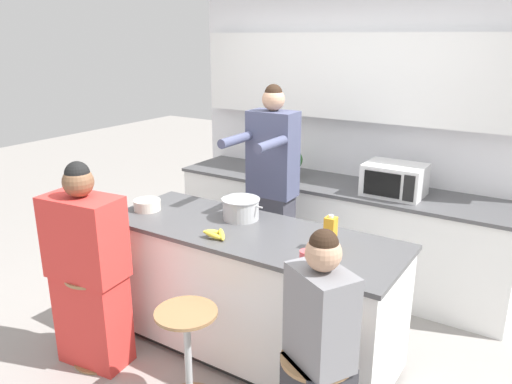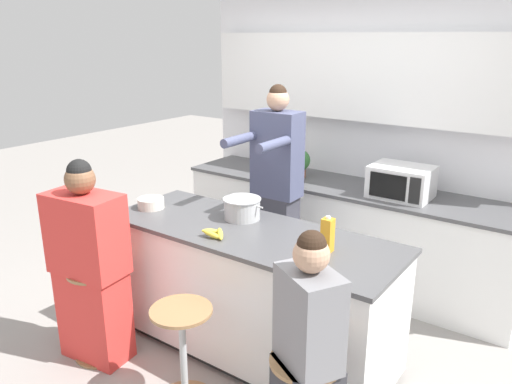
% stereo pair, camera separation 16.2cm
% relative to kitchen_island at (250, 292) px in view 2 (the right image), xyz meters
% --- Properties ---
extents(ground_plane, '(16.00, 16.00, 0.00)m').
position_rel_kitchen_island_xyz_m(ground_plane, '(0.00, 0.00, -0.47)').
color(ground_plane, gray).
extents(wall_back, '(3.31, 0.22, 2.70)m').
position_rel_kitchen_island_xyz_m(wall_back, '(0.00, 1.73, 1.07)').
color(wall_back, white).
rests_on(wall_back, ground_plane).
extents(back_counter, '(3.08, 0.66, 0.90)m').
position_rel_kitchen_island_xyz_m(back_counter, '(0.00, 1.42, -0.02)').
color(back_counter, white).
rests_on(back_counter, ground_plane).
extents(kitchen_island, '(2.08, 0.76, 0.93)m').
position_rel_kitchen_island_xyz_m(kitchen_island, '(0.00, 0.00, 0.00)').
color(kitchen_island, black).
rests_on(kitchen_island, ground_plane).
extents(bar_stool_leftmost, '(0.38, 0.38, 0.65)m').
position_rel_kitchen_island_xyz_m(bar_stool_leftmost, '(-0.83, -0.65, -0.11)').
color(bar_stool_leftmost, '#997047').
rests_on(bar_stool_leftmost, ground_plane).
extents(bar_stool_center, '(0.38, 0.38, 0.65)m').
position_rel_kitchen_island_xyz_m(bar_stool_center, '(0.00, -0.67, -0.11)').
color(bar_stool_center, '#997047').
rests_on(bar_stool_center, ground_plane).
extents(person_cooking, '(0.39, 0.60, 1.83)m').
position_rel_kitchen_island_xyz_m(person_cooking, '(-0.24, 0.69, 0.44)').
color(person_cooking, '#383842').
rests_on(person_cooking, ground_plane).
extents(person_wrapped_blanket, '(0.54, 0.34, 1.43)m').
position_rel_kitchen_island_xyz_m(person_wrapped_blanket, '(-0.84, -0.68, 0.20)').
color(person_wrapped_blanket, red).
rests_on(person_wrapped_blanket, ground_plane).
extents(person_seated_near, '(0.40, 0.38, 1.35)m').
position_rel_kitchen_island_xyz_m(person_seated_near, '(0.85, -0.68, 0.15)').
color(person_seated_near, '#333338').
rests_on(person_seated_near, ground_plane).
extents(cooking_pot, '(0.36, 0.27, 0.15)m').
position_rel_kitchen_island_xyz_m(cooking_pot, '(-0.18, 0.15, 0.53)').
color(cooking_pot, '#B7BABC').
rests_on(cooking_pot, kitchen_island).
extents(fruit_bowl, '(0.20, 0.20, 0.08)m').
position_rel_kitchen_island_xyz_m(fruit_bowl, '(-0.87, -0.07, 0.50)').
color(fruit_bowl, silver).
rests_on(fruit_bowl, kitchen_island).
extents(coffee_cup_near, '(0.12, 0.08, 0.09)m').
position_rel_kitchen_island_xyz_m(coffee_cup_near, '(0.56, -0.26, 0.50)').
color(coffee_cup_near, '#DB4C51').
rests_on(coffee_cup_near, kitchen_island).
extents(banana_bunch, '(0.19, 0.13, 0.06)m').
position_rel_kitchen_island_xyz_m(banana_bunch, '(-0.11, -0.23, 0.49)').
color(banana_bunch, yellow).
rests_on(banana_bunch, kitchen_island).
extents(juice_carton, '(0.07, 0.07, 0.23)m').
position_rel_kitchen_island_xyz_m(juice_carton, '(0.58, 0.00, 0.57)').
color(juice_carton, gold).
rests_on(juice_carton, kitchen_island).
extents(microwave, '(0.48, 0.38, 0.26)m').
position_rel_kitchen_island_xyz_m(microwave, '(0.53, 1.38, 0.56)').
color(microwave, white).
rests_on(microwave, back_counter).
extents(potted_plant, '(0.20, 0.20, 0.26)m').
position_rel_kitchen_island_xyz_m(potted_plant, '(-0.46, 1.42, 0.58)').
color(potted_plant, '#A86042').
rests_on(potted_plant, back_counter).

